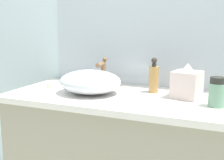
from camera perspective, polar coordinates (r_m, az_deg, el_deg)
The scene contains 8 objects.
bathroom_wall_rear at distance 1.75m, azimuth 6.31°, elevation 13.57°, with size 6.00×0.06×2.60m, color silver.
wall_mirror_panel at distance 1.70m, azimuth 8.04°, elevation 14.45°, with size 1.27×0.01×0.93m, color #B2BCC6.
sink_basin at distance 1.51m, azimuth -4.49°, elevation -0.36°, with size 0.34×0.30×0.13m, color silver.
faucet at distance 1.66m, azimuth -1.87°, elevation 1.99°, with size 0.03×0.12×0.18m.
soap_dispenser at distance 1.54m, azimuth 8.50°, elevation 0.45°, with size 0.05×0.05×0.19m.
lotion_bottle at distance 1.34m, azimuth 20.60°, elevation -2.37°, with size 0.07×0.07×0.14m.
tissue_box at distance 1.45m, azimuth 15.02°, elevation -0.64°, with size 0.16×0.16×0.18m.
candle_jar at distance 1.70m, azimuth -12.33°, elevation -0.90°, with size 0.05×0.05×0.03m, color beige.
Camera 1 is at (0.48, -0.95, 1.21)m, focal length 44.89 mm.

